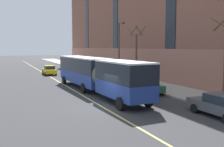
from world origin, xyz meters
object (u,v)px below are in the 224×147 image
parked_car_navy_7 (91,72)px  taxi_cab (49,70)px  parked_car_champagne_0 (81,69)px  street_tree_far_uptown (136,52)px  parked_car_darkgray_3 (220,105)px  city_bus (95,73)px  fire_hydrant (208,100)px  street_lamp (120,46)px  parked_car_green_2 (146,86)px  parked_car_silver_5 (114,77)px  parked_car_green_6 (71,66)px

parked_car_navy_7 → taxi_cab: same height
parked_car_champagne_0 → street_tree_far_uptown: 14.58m
parked_car_darkgray_3 → parked_car_navy_7: bearing=90.3°
parked_car_darkgray_3 → street_tree_far_uptown: street_tree_far_uptown is taller
city_bus → parked_car_navy_7: 14.60m
parked_car_navy_7 → parked_car_darkgray_3: bearing=-89.7°
street_tree_far_uptown → fire_hydrant: street_tree_far_uptown is taller
street_lamp → parked_car_green_2: bearing=-99.8°
street_tree_far_uptown → parked_car_green_2: bearing=-112.6°
city_bus → parked_car_silver_5: city_bus is taller
parked_car_silver_5 → parked_car_green_2: bearing=-90.2°
parked_car_darkgray_3 → parked_car_silver_5: same height
taxi_cab → street_lamp: street_lamp is taller
parked_car_darkgray_3 → taxi_cab: bearing=100.3°
street_tree_far_uptown → city_bus: bearing=-142.6°
parked_car_darkgray_3 → parked_car_green_6: size_ratio=1.08×
taxi_cab → street_tree_far_uptown: bearing=-54.6°
parked_car_navy_7 → fire_hydrant: bearing=-85.7°
taxi_cab → street_lamp: size_ratio=0.56×
parked_car_champagne_0 → parked_car_green_2: same height
parked_car_green_6 → street_lamp: street_lamp is taller
city_bus → parked_car_champagne_0: bearing=77.4°
parked_car_navy_7 → street_tree_far_uptown: street_tree_far_uptown is taller
parked_car_darkgray_3 → fire_hydrant: 3.28m
city_bus → parked_car_green_2: 5.26m
parked_car_champagne_0 → parked_car_navy_7: same height
parked_car_navy_7 → street_lamp: (1.84, -6.52, 4.05)m
city_bus → parked_car_darkgray_3: city_bus is taller
city_bus → parked_car_navy_7: size_ratio=4.29×
street_tree_far_uptown → parked_car_green_6: bearing=99.8°
parked_car_green_6 → parked_car_navy_7: 13.33m
parked_car_silver_5 → parked_car_navy_7: 8.45m
city_bus → parked_car_navy_7: city_bus is taller
parked_car_green_2 → city_bus: bearing=150.9°
street_tree_far_uptown → fire_hydrant: bearing=-97.4°
parked_car_green_6 → fire_hydrant: parked_car_green_6 is taller
street_lamp → parked_car_champagne_0: bearing=97.8°
parked_car_darkgray_3 → taxi_cab: (-5.70, 31.41, -0.00)m
parked_car_green_6 → street_tree_far_uptown: size_ratio=0.59×
parked_car_darkgray_3 → parked_car_green_6: 39.34m
parked_car_silver_5 → taxi_cab: same height
parked_car_green_2 → parked_car_champagne_0: bearing=90.0°
parked_car_darkgray_3 → street_tree_far_uptown: size_ratio=0.64×
city_bus → parked_car_navy_7: bearing=72.8°
parked_car_darkgray_3 → parked_car_navy_7: (-0.12, 26.01, -0.00)m
city_bus → parked_car_champagne_0: size_ratio=4.13×
parked_car_champagne_0 → parked_car_green_6: bearing=90.0°
parked_car_silver_5 → taxi_cab: bearing=112.6°
parked_car_green_2 → parked_car_navy_7: 16.38m
parked_car_champagne_0 → street_tree_far_uptown: bearing=-75.3°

